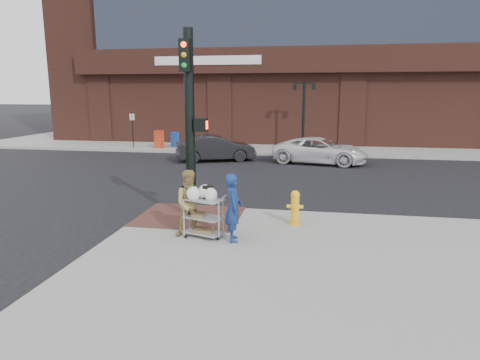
% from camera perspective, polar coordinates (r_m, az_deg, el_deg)
% --- Properties ---
extents(ground, '(220.00, 220.00, 0.00)m').
position_cam_1_polar(ground, '(11.11, -5.07, -7.03)').
color(ground, black).
rests_on(ground, ground).
extents(sidewalk_far, '(65.00, 36.00, 0.15)m').
position_cam_1_polar(sidewalk_far, '(43.39, 23.14, 6.09)').
color(sidewalk_far, gray).
rests_on(sidewalk_far, ground).
extents(brick_curb_ramp, '(2.80, 2.40, 0.01)m').
position_cam_1_polar(brick_curb_ramp, '(12.04, -6.73, -4.80)').
color(brick_curb_ramp, '#523126').
rests_on(brick_curb_ramp, sidewalk_near).
extents(lamp_post, '(1.32, 0.22, 4.00)m').
position_cam_1_polar(lamp_post, '(26.18, 8.47, 9.45)').
color(lamp_post, black).
rests_on(lamp_post, sidewalk_far).
extents(parking_sign, '(0.05, 0.05, 2.20)m').
position_cam_1_polar(parking_sign, '(27.67, -14.12, 6.50)').
color(parking_sign, black).
rests_on(parking_sign, sidewalk_far).
extents(traffic_signal_pole, '(0.61, 0.51, 5.00)m').
position_cam_1_polar(traffic_signal_pole, '(11.42, -6.64, 7.96)').
color(traffic_signal_pole, black).
rests_on(traffic_signal_pole, sidewalk_near).
extents(woman_blue, '(0.50, 0.65, 1.59)m').
position_cam_1_polar(woman_blue, '(9.85, -0.90, -3.69)').
color(woman_blue, navy).
rests_on(woman_blue, sidewalk_near).
extents(pedestrian_tan, '(0.95, 0.84, 1.61)m').
position_cam_1_polar(pedestrian_tan, '(10.23, -6.56, -3.11)').
color(pedestrian_tan, '#9F864B').
rests_on(pedestrian_tan, sidewalk_near).
extents(sedan_dark, '(4.34, 2.86, 1.35)m').
position_cam_1_polar(sedan_dark, '(22.48, -3.28, 4.26)').
color(sedan_dark, black).
rests_on(sedan_dark, ground).
extents(minivan_white, '(5.05, 3.05, 1.31)m').
position_cam_1_polar(minivan_white, '(22.07, 10.63, 3.88)').
color(minivan_white, silver).
rests_on(minivan_white, ground).
extents(utility_cart, '(1.02, 0.77, 1.25)m').
position_cam_1_polar(utility_cart, '(10.21, -4.88, -4.49)').
color(utility_cart, gray).
rests_on(utility_cart, sidewalk_near).
extents(fire_hydrant, '(0.43, 0.30, 0.91)m').
position_cam_1_polar(fire_hydrant, '(11.21, 7.34, -3.61)').
color(fire_hydrant, yellow).
rests_on(fire_hydrant, sidewalk_near).
extents(newsbox_red, '(0.58, 0.55, 1.09)m').
position_cam_1_polar(newsbox_red, '(27.09, -10.74, 5.37)').
color(newsbox_red, red).
rests_on(newsbox_red, sidewalk_far).
extents(newsbox_yellow, '(0.43, 0.40, 0.90)m').
position_cam_1_polar(newsbox_yellow, '(27.56, -10.82, 5.27)').
color(newsbox_yellow, orange).
rests_on(newsbox_yellow, sidewalk_far).
extents(newsbox_blue, '(0.50, 0.47, 0.95)m').
position_cam_1_polar(newsbox_blue, '(27.37, -8.67, 5.35)').
color(newsbox_blue, '#163C94').
rests_on(newsbox_blue, sidewalk_far).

